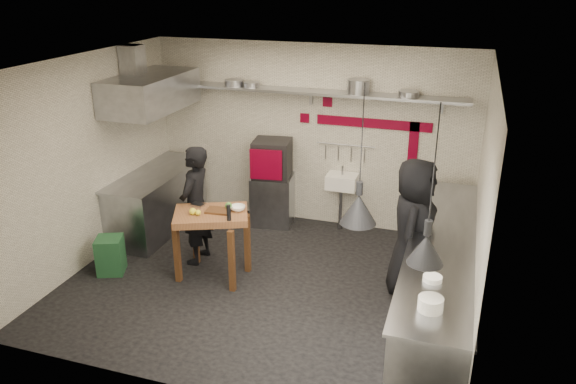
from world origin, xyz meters
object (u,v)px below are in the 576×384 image
(green_bin, at_px, (110,255))
(oven_stand, at_px, (273,199))
(combi_oven, at_px, (272,159))
(prep_table, at_px, (213,245))
(chef_left, at_px, (196,205))
(chef_right, at_px, (413,229))

(green_bin, bearing_deg, oven_stand, 54.87)
(combi_oven, xyz_separation_m, green_bin, (-1.54, -2.13, -0.84))
(oven_stand, relative_size, combi_oven, 1.38)
(oven_stand, xyz_separation_m, green_bin, (-1.52, -2.17, -0.15))
(combi_oven, bearing_deg, prep_table, -104.08)
(combi_oven, height_order, prep_table, combi_oven)
(chef_left, xyz_separation_m, chef_right, (2.88, 0.04, 0.06))
(green_bin, bearing_deg, chef_left, 34.79)
(chef_right, bearing_deg, oven_stand, 59.72)
(prep_table, relative_size, chef_left, 0.56)
(green_bin, relative_size, prep_table, 0.54)
(oven_stand, xyz_separation_m, combi_oven, (0.01, -0.04, 0.69))
(oven_stand, bearing_deg, chef_right, -40.43)
(oven_stand, bearing_deg, green_bin, -133.18)
(oven_stand, relative_size, green_bin, 1.60)
(combi_oven, distance_m, green_bin, 2.76)
(prep_table, bearing_deg, combi_oven, 60.85)
(combi_oven, xyz_separation_m, prep_table, (-0.19, -1.80, -0.63))
(oven_stand, height_order, green_bin, oven_stand)
(prep_table, height_order, chef_left, chef_left)
(combi_oven, bearing_deg, oven_stand, 97.99)
(oven_stand, distance_m, prep_table, 1.85)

